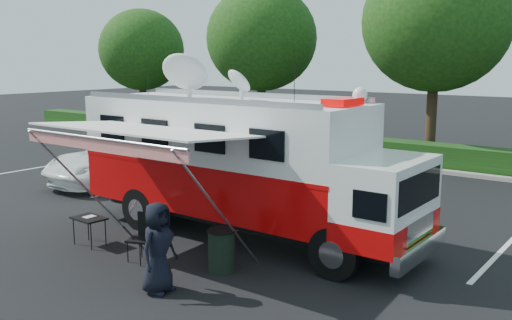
{
  "coord_description": "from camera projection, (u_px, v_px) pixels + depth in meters",
  "views": [
    {
      "loc": [
        8.53,
        -10.91,
        4.44
      ],
      "look_at": [
        0.0,
        0.5,
        1.9
      ],
      "focal_mm": 40.0,
      "sensor_mm": 36.0,
      "label": 1
    }
  ],
  "objects": [
    {
      "name": "ground_plane",
      "position": [
        244.0,
        237.0,
        14.41
      ],
      "size": [
        120.0,
        120.0,
        0.0
      ],
      "primitive_type": "plane",
      "color": "black",
      "rests_on": "ground"
    },
    {
      "name": "back_border",
      "position": [
        462.0,
        44.0,
        23.03
      ],
      "size": [
        60.0,
        6.14,
        8.87
      ],
      "color": "#9E998E",
      "rests_on": "ground_plane"
    },
    {
      "name": "stall_lines",
      "position": [
        293.0,
        209.0,
        17.07
      ],
      "size": [
        24.12,
        5.5,
        0.01
      ],
      "color": "silver",
      "rests_on": "ground_plane"
    },
    {
      "name": "command_truck",
      "position": [
        241.0,
        163.0,
        14.13
      ],
      "size": [
        9.16,
        2.52,
        4.4
      ],
      "color": "black",
      "rests_on": "ground_plane"
    },
    {
      "name": "awning",
      "position": [
        137.0,
        134.0,
        12.38
      ],
      "size": [
        5.0,
        2.59,
        3.02
      ],
      "color": "white",
      "rests_on": "ground_plane"
    },
    {
      "name": "white_suv",
      "position": [
        124.0,
        181.0,
        20.94
      ],
      "size": [
        2.79,
        5.94,
        1.64
      ],
      "primitive_type": "imported",
      "rotation": [
        0.0,
        0.0,
        0.01
      ],
      "color": "white",
      "rests_on": "ground_plane"
    },
    {
      "name": "person",
      "position": [
        160.0,
        292.0,
        11.01
      ],
      "size": [
        0.67,
        0.93,
        1.78
      ],
      "primitive_type": "imported",
      "rotation": [
        0.0,
        0.0,
        1.7
      ],
      "color": "black",
      "rests_on": "ground_plane"
    },
    {
      "name": "folding_table",
      "position": [
        89.0,
        219.0,
        13.67
      ],
      "size": [
        0.84,
        0.62,
        0.69
      ],
      "color": "black",
      "rests_on": "ground_plane"
    },
    {
      "name": "folding_chair",
      "position": [
        145.0,
        232.0,
        12.64
      ],
      "size": [
        0.66,
        0.7,
        1.07
      ],
      "color": "black",
      "rests_on": "ground_plane"
    },
    {
      "name": "trash_bin",
      "position": [
        222.0,
        250.0,
        12.0
      ],
      "size": [
        0.61,
        0.61,
        0.92
      ],
      "color": "black",
      "rests_on": "ground_plane"
    }
  ]
}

